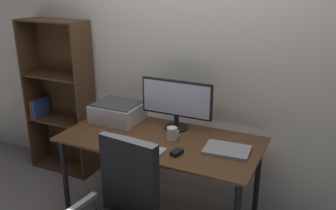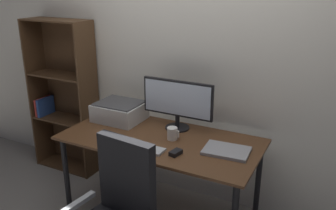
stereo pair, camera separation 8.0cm
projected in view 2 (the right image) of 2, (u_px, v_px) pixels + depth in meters
back_wall at (191, 54)px, 3.03m from camera, size 6.40×0.10×2.60m
desk at (161, 148)px, 2.79m from camera, size 1.54×0.75×0.74m
monitor at (177, 101)px, 2.87m from camera, size 0.61×0.20×0.41m
keyboard at (145, 148)px, 2.58m from camera, size 0.29×0.12×0.02m
mouse at (176, 153)px, 2.49m from camera, size 0.07×0.11×0.03m
coffee_mug at (172, 133)px, 2.73m from camera, size 0.10×0.08×0.10m
laptop at (227, 151)px, 2.53m from camera, size 0.34×0.25×0.02m
printer at (120, 111)px, 3.10m from camera, size 0.40×0.34×0.16m
bookshelf at (65, 97)px, 3.64m from camera, size 0.69×0.28×1.55m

